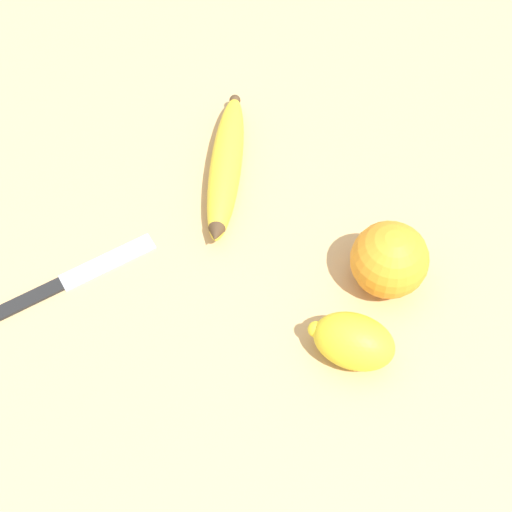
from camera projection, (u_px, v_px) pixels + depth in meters
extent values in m
plane|color=tan|center=(232.00, 267.00, 0.79)|extent=(3.00, 3.00, 0.00)
ellipsoid|color=yellow|center=(226.00, 165.00, 0.84)|extent=(0.12, 0.21, 0.04)
cone|color=#47331E|center=(216.00, 234.00, 0.78)|extent=(0.03, 0.03, 0.03)
sphere|color=#47331E|center=(235.00, 100.00, 0.90)|extent=(0.01, 0.01, 0.01)
sphere|color=orange|center=(389.00, 260.00, 0.74)|extent=(0.08, 0.08, 0.08)
ellipsoid|color=yellow|center=(354.00, 341.00, 0.71)|extent=(0.10, 0.10, 0.06)
sphere|color=yellow|center=(316.00, 329.00, 0.71)|extent=(0.02, 0.02, 0.02)
cube|color=silver|center=(108.00, 261.00, 0.79)|extent=(0.11, 0.05, 0.00)
cube|color=black|center=(24.00, 301.00, 0.76)|extent=(0.09, 0.04, 0.01)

